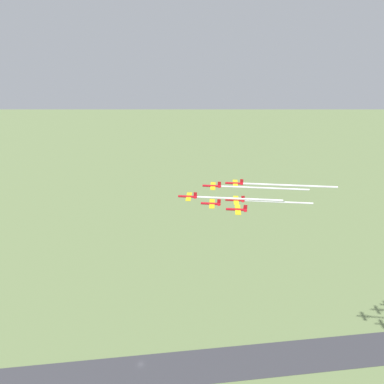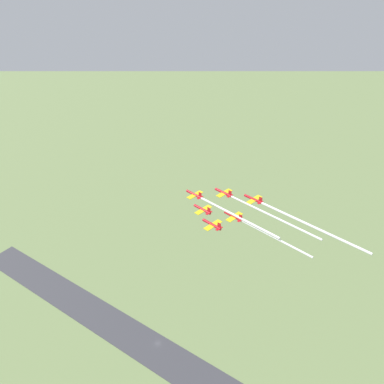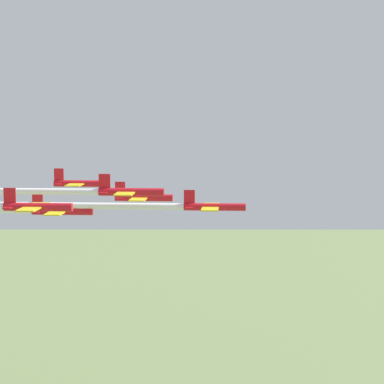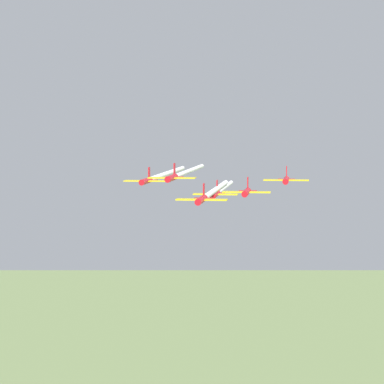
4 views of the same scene
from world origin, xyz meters
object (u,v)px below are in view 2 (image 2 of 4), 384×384
(jet_1, at_px, (203,210))
(jet_5, at_px, (254,199))
(jet_4, at_px, (234,217))
(jet_0, at_px, (195,195))
(jet_3, at_px, (212,225))
(jet_2, at_px, (224,193))

(jet_1, distance_m, jet_5, 25.04)
(jet_1, distance_m, jet_4, 14.38)
(jet_4, bearing_deg, jet_1, 120.47)
(jet_0, bearing_deg, jet_5, -59.53)
(jet_3, bearing_deg, jet_0, 59.53)
(jet_0, bearing_deg, jet_1, -120.47)
(jet_3, bearing_deg, jet_4, -0.00)
(jet_3, bearing_deg, jet_5, 0.00)
(jet_0, relative_size, jet_4, 1.00)
(jet_2, height_order, jet_3, jet_2)
(jet_0, xyz_separation_m, jet_2, (-12.56, -6.85, 3.14))
(jet_2, bearing_deg, jet_5, -59.53)
(jet_1, height_order, jet_2, jet_2)
(jet_2, bearing_deg, jet_3, -150.46)
(jet_1, relative_size, jet_3, 1.00)
(jet_2, height_order, jet_5, jet_2)
(jet_1, distance_m, jet_3, 14.40)
(jet_1, relative_size, jet_5, 1.00)
(jet_3, distance_m, jet_4, 14.82)
(jet_3, bearing_deg, jet_2, 29.54)
(jet_0, xyz_separation_m, jet_3, (-24.18, 15.30, 2.12))
(jet_0, xyz_separation_m, jet_5, (-25.12, -13.70, 1.72))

